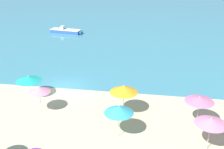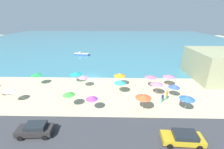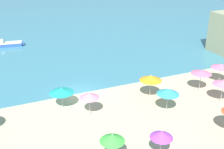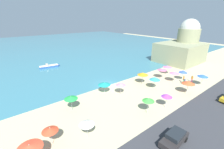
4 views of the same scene
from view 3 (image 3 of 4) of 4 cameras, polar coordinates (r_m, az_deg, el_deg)
ground_plane at (r=31.07m, az=-6.46°, el=-3.84°), size 160.00×160.00×0.00m
sea at (r=83.07m, az=-18.13°, el=12.83°), size 150.00×110.00×0.05m
beach_umbrella_0 at (r=20.11m, az=0.05°, el=-12.79°), size 1.79×1.79×2.69m
beach_umbrella_1 at (r=31.91m, az=17.72°, el=0.48°), size 2.23×2.23×2.56m
beach_umbrella_4 at (r=35.06m, az=21.33°, el=1.60°), size 2.29×2.29×2.32m
beach_umbrella_6 at (r=27.74m, az=-10.22°, el=-3.22°), size 2.41×2.41×2.22m
beach_umbrella_7 at (r=26.01m, az=-4.63°, el=-4.26°), size 1.89×1.89×2.44m
beach_umbrella_10 at (r=21.01m, az=10.04°, el=-11.89°), size 1.71×1.71×2.58m
beach_umbrella_11 at (r=29.21m, az=7.88°, el=-0.69°), size 2.31×2.31×2.68m
beach_umbrella_12 at (r=30.29m, az=21.75°, el=-1.51°), size 2.17×2.17×2.54m
beach_umbrella_14 at (r=26.89m, az=11.31°, el=-3.39°), size 2.15×2.15×2.61m
skiff_nearshore at (r=48.98m, az=-20.81°, el=5.75°), size 5.63×2.21×1.17m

